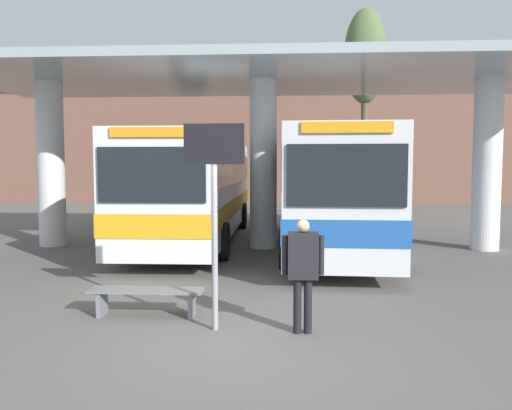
{
  "coord_description": "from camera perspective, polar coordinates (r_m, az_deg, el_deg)",
  "views": [
    {
      "loc": [
        0.68,
        -6.9,
        2.48
      ],
      "look_at": [
        0.0,
        4.58,
        1.6
      ],
      "focal_mm": 35.0,
      "sensor_mm": 36.0,
      "label": 1
    }
  ],
  "objects": [
    {
      "name": "townhouse_backdrop",
      "position": [
        34.55,
        2.29,
        9.91
      ],
      "size": [
        40.0,
        0.58,
        9.98
      ],
      "color": "brown",
      "rests_on": "ground_plane"
    },
    {
      "name": "ground_plane",
      "position": [
        7.36,
        -2.2,
        -15.31
      ],
      "size": [
        100.0,
        100.0,
        0.0
      ],
      "primitive_type": "plane",
      "color": "#605B56"
    },
    {
      "name": "waiting_bench_near_pillar",
      "position": [
        8.59,
        -12.4,
        -10.09
      ],
      "size": [
        1.9,
        0.44,
        0.46
      ],
      "color": "slate",
      "rests_on": "ground_plane"
    },
    {
      "name": "transit_bus_left_bay",
      "position": [
        17.03,
        -6.72,
        2.32
      ],
      "size": [
        2.97,
        12.13,
        3.37
      ],
      "rotation": [
        0.0,
        0.0,
        3.15
      ],
      "color": "white",
      "rests_on": "ground_plane"
    },
    {
      "name": "info_sign_platform",
      "position": [
        7.47,
        -4.79,
        2.34
      ],
      "size": [
        0.9,
        0.09,
        3.12
      ],
      "color": "gray",
      "rests_on": "ground_plane"
    },
    {
      "name": "station_canopy",
      "position": [
        15.38,
        0.85,
        12.08
      ],
      "size": [
        18.3,
        6.87,
        5.34
      ],
      "color": "silver",
      "rests_on": "ground_plane"
    },
    {
      "name": "poplar_tree_behind_left",
      "position": [
        24.95,
        12.39,
        15.94
      ],
      "size": [
        2.02,
        2.02,
        9.9
      ],
      "color": "brown",
      "rests_on": "ground_plane"
    },
    {
      "name": "pedestrian_waiting",
      "position": [
        7.46,
        5.38,
        -6.76
      ],
      "size": [
        0.63,
        0.26,
        1.71
      ],
      "rotation": [
        0.0,
        0.0,
        0.02
      ],
      "color": "black",
      "rests_on": "ground_plane"
    },
    {
      "name": "transit_bus_center_bay",
      "position": [
        15.41,
        8.53,
        2.09
      ],
      "size": [
        3.06,
        11.24,
        3.38
      ],
      "rotation": [
        0.0,
        0.0,
        3.11
      ],
      "color": "silver",
      "rests_on": "ground_plane"
    }
  ]
}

